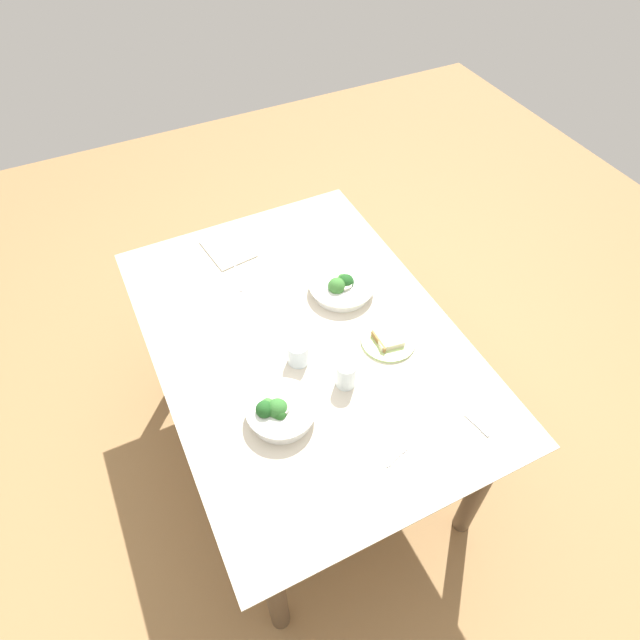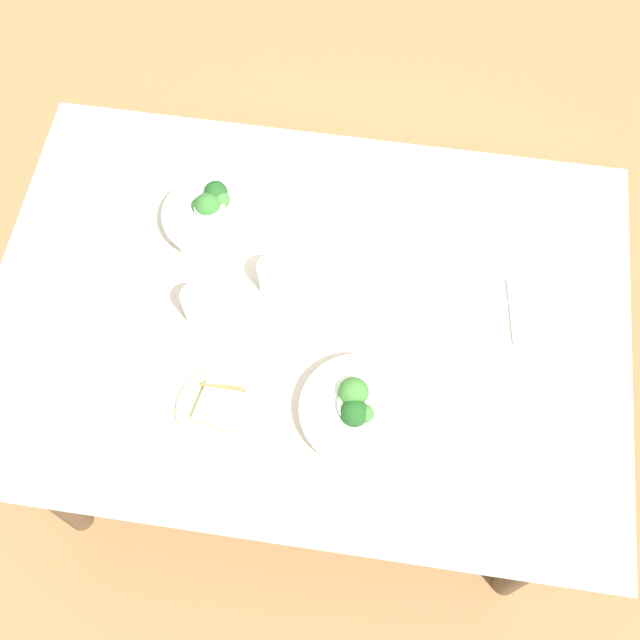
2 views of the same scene
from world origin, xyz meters
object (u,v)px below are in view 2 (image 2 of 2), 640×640
(broccoli_bowl_far, at_px, (357,410))
(fork_by_far_bowl, at_px, (70,306))
(bread_side_plate, at_px, (221,408))
(water_glass_center, at_px, (274,276))
(broccoli_bowl_near, at_px, (210,215))
(fork_by_near_bowl, at_px, (23,417))
(napkin_folded_upper, at_px, (555,312))
(table_knife_left, at_px, (490,297))
(water_glass_side, at_px, (198,306))
(table_knife_right, at_px, (405,502))

(broccoli_bowl_far, bearing_deg, fork_by_far_bowl, -13.32)
(bread_side_plate, bearing_deg, water_glass_center, -101.06)
(broccoli_bowl_near, bearing_deg, broccoli_bowl_far, 133.39)
(fork_by_far_bowl, relative_size, fork_by_near_bowl, 0.95)
(water_glass_center, xyz_separation_m, fork_by_far_bowl, (0.47, 0.13, -0.04))
(bread_side_plate, bearing_deg, broccoli_bowl_near, -75.95)
(broccoli_bowl_far, relative_size, water_glass_center, 2.91)
(broccoli_bowl_far, bearing_deg, napkin_folded_upper, -143.48)
(fork_by_far_bowl, height_order, table_knife_left, same)
(water_glass_side, xyz_separation_m, napkin_folded_upper, (-0.82, -0.13, -0.05))
(bread_side_plate, xyz_separation_m, table_knife_left, (-0.57, -0.37, -0.01))
(broccoli_bowl_far, bearing_deg, water_glass_center, -51.31)
(bread_side_plate, bearing_deg, fork_by_far_bowl, -26.41)
(bread_side_plate, relative_size, water_glass_center, 2.23)
(broccoli_bowl_near, height_order, bread_side_plate, broccoli_bowl_near)
(fork_by_far_bowl, xyz_separation_m, fork_by_near_bowl, (0.02, 0.28, -0.00))
(water_glass_side, bearing_deg, fork_by_near_bowl, 42.17)
(bread_side_plate, xyz_separation_m, table_knife_right, (-0.42, 0.14, -0.01))
(bread_side_plate, xyz_separation_m, water_glass_side, (0.09, -0.22, 0.04))
(broccoli_bowl_near, height_order, table_knife_left, broccoli_bowl_near)
(water_glass_center, relative_size, fork_by_near_bowl, 0.88)
(water_glass_center, relative_size, water_glass_side, 0.88)
(fork_by_near_bowl, relative_size, table_knife_right, 0.47)
(water_glass_center, height_order, napkin_folded_upper, water_glass_center)
(fork_by_far_bowl, relative_size, napkin_folded_upper, 0.45)
(water_glass_center, xyz_separation_m, fork_by_near_bowl, (0.49, 0.41, -0.04))
(table_knife_right, bearing_deg, table_knife_left, 132.84)
(broccoli_bowl_near, relative_size, bread_side_plate, 1.16)
(broccoli_bowl_near, distance_m, table_knife_right, 0.82)
(broccoli_bowl_near, bearing_deg, fork_by_far_bowl, 44.10)
(table_knife_left, height_order, table_knife_right, same)
(broccoli_bowl_far, bearing_deg, table_knife_left, -129.37)
(fork_by_far_bowl, xyz_separation_m, table_knife_left, (-0.97, -0.17, -0.00))
(broccoli_bowl_far, distance_m, water_glass_side, 0.43)
(table_knife_left, bearing_deg, bread_side_plate, 44.06)
(water_glass_side, relative_size, table_knife_left, 0.49)
(fork_by_far_bowl, height_order, napkin_folded_upper, napkin_folded_upper)
(fork_by_near_bowl, bearing_deg, broccoli_bowl_near, -131.52)
(bread_side_plate, bearing_deg, table_knife_left, -147.25)
(broccoli_bowl_far, height_order, table_knife_left, broccoli_bowl_far)
(napkin_folded_upper, bearing_deg, bread_side_plate, 25.81)
(fork_by_far_bowl, distance_m, table_knife_left, 0.99)
(broccoli_bowl_near, xyz_separation_m, table_knife_left, (-0.69, 0.11, -0.04))
(broccoli_bowl_near, relative_size, fork_by_far_bowl, 2.37)
(fork_by_near_bowl, bearing_deg, water_glass_side, -150.33)
(broccoli_bowl_far, height_order, fork_by_far_bowl, broccoli_bowl_far)
(broccoli_bowl_near, distance_m, water_glass_side, 0.25)
(water_glass_center, xyz_separation_m, napkin_folded_upper, (-0.66, -0.02, -0.04))
(bread_side_plate, relative_size, fork_by_near_bowl, 1.95)
(bread_side_plate, distance_m, table_knife_right, 0.44)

